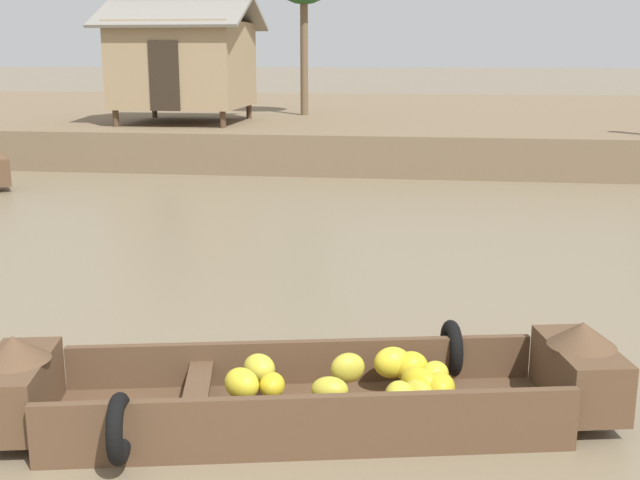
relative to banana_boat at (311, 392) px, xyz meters
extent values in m
plane|color=#7A6B51|center=(-1.15, 6.47, -0.28)|extent=(300.00, 300.00, 0.00)
cube|color=#756047|center=(-1.15, 23.00, 0.23)|extent=(160.00, 20.00, 1.02)
cube|color=brown|center=(-0.05, -0.01, -0.22)|extent=(4.24, 2.05, 0.12)
cube|color=brown|center=(-0.17, 0.55, 0.03)|extent=(4.00, 0.93, 0.38)
cube|color=brown|center=(0.07, -0.57, 0.03)|extent=(4.00, 0.93, 0.38)
cube|color=brown|center=(2.18, 0.47, 0.09)|extent=(0.69, 1.12, 0.50)
cone|color=brown|center=(2.18, 0.47, 0.44)|extent=(0.66, 0.66, 0.20)
cube|color=brown|center=(-2.27, -0.49, 0.09)|extent=(0.69, 1.12, 0.50)
cone|color=brown|center=(-2.27, -0.49, 0.44)|extent=(0.66, 0.66, 0.20)
cube|color=brown|center=(-0.90, -0.19, 0.05)|extent=(0.43, 1.12, 0.05)
torus|color=black|center=(1.14, 0.95, 0.07)|extent=(0.23, 0.53, 0.52)
torus|color=black|center=(-1.24, -0.97, 0.07)|extent=(0.23, 0.53, 0.52)
ellipsoid|color=gold|center=(0.87, -0.02, 0.06)|extent=(0.34, 0.35, 0.20)
ellipsoid|color=yellow|center=(0.72, -0.12, 0.07)|extent=(0.27, 0.32, 0.22)
ellipsoid|color=yellow|center=(1.03, 0.04, 0.08)|extent=(0.24, 0.30, 0.24)
ellipsoid|color=yellow|center=(0.87, 0.07, 0.10)|extent=(0.39, 0.37, 0.25)
ellipsoid|color=yellow|center=(0.99, 0.34, 0.07)|extent=(0.33, 0.33, 0.21)
ellipsoid|color=yellow|center=(-0.28, -0.19, 0.12)|extent=(0.22, 0.26, 0.20)
ellipsoid|color=yellow|center=(0.79, 0.44, 0.08)|extent=(0.37, 0.34, 0.26)
ellipsoid|color=yellow|center=(0.63, 0.43, 0.11)|extent=(0.40, 0.36, 0.27)
ellipsoid|color=yellow|center=(-0.51, -0.25, 0.14)|extent=(0.40, 0.39, 0.25)
ellipsoid|color=yellow|center=(-0.46, 0.15, 0.12)|extent=(0.38, 0.38, 0.24)
ellipsoid|color=gold|center=(0.28, 0.18, 0.15)|extent=(0.35, 0.31, 0.26)
ellipsoid|color=gold|center=(0.18, -0.25, 0.13)|extent=(0.29, 0.21, 0.21)
cylinder|color=#4C3826|center=(-7.52, 14.63, 0.96)|extent=(0.16, 0.16, 0.44)
cylinder|color=#4C3826|center=(-4.56, 14.63, 0.96)|extent=(0.16, 0.16, 0.44)
cylinder|color=#4C3826|center=(-7.52, 17.71, 0.96)|extent=(0.16, 0.16, 0.44)
cylinder|color=#4C3826|center=(-4.56, 17.71, 0.96)|extent=(0.16, 0.16, 0.44)
cube|color=#9E8460|center=(-6.04, 16.17, 2.34)|extent=(3.36, 3.48, 2.33)
cube|color=#2D2319|center=(-6.04, 14.41, 2.08)|extent=(0.80, 0.04, 1.80)
cube|color=gray|center=(-6.04, 15.30, 3.79)|extent=(4.06, 2.23, 0.99)
cube|color=gray|center=(-6.04, 17.04, 3.79)|extent=(4.06, 2.23, 0.99)
cylinder|color=brown|center=(-3.13, 19.32, 2.79)|extent=(0.24, 0.24, 4.10)
camera|label=1|loc=(0.90, -5.92, 2.68)|focal=44.57mm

